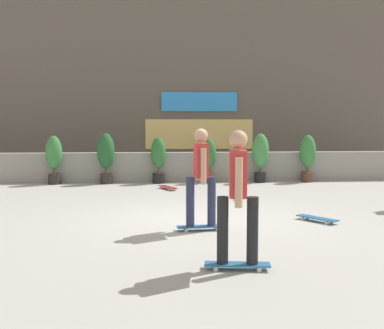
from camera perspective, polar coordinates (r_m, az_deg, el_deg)
name	(u,v)px	position (r m, az deg, el deg)	size (l,w,h in m)	color
ground_plane	(198,219)	(8.94, 0.72, -6.57)	(48.00, 48.00, 0.00)	#B2AFA8
planter_wall	(181,167)	(14.81, -1.30, -0.28)	(18.00, 0.40, 0.90)	gray
building_backdrop	(176,86)	(18.80, -1.95, 9.34)	(20.00, 2.08, 6.50)	#60564C
potted_plant_0	(54,156)	(14.62, -16.16, 0.93)	(0.48, 0.48, 1.43)	#2D2823
potted_plant_1	(106,154)	(14.38, -10.24, 1.19)	(0.51, 0.51, 1.50)	#2D2823
potted_plant_2	(158,157)	(14.31, -4.04, 0.88)	(0.45, 0.45, 1.38)	black
potted_plant_3	(209,159)	(14.40, 2.07, 0.71)	(0.42, 0.42, 1.31)	brown
potted_plant_4	(260,154)	(14.65, 8.17, 1.23)	(0.51, 0.51, 1.48)	black
potted_plant_5	(308,155)	(15.04, 13.65, 1.11)	(0.48, 0.48, 1.44)	brown
skater_far_left	(201,174)	(7.88, 1.08, -1.18)	(0.81, 0.56, 1.70)	#266699
skater_by_wall_right	(238,193)	(5.77, 5.49, -3.41)	(0.82, 0.56, 1.70)	#266699
skateboard_near_camera	(168,187)	(13.01, -2.92, -2.71)	(0.52, 0.81, 0.08)	maroon
skateboard_aside	(317,218)	(9.02, 14.71, -6.22)	(0.63, 0.77, 0.08)	#266699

